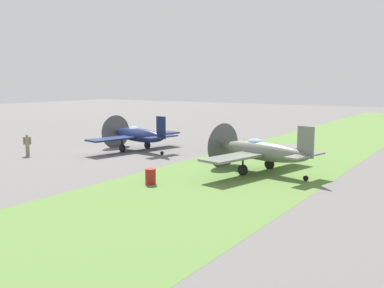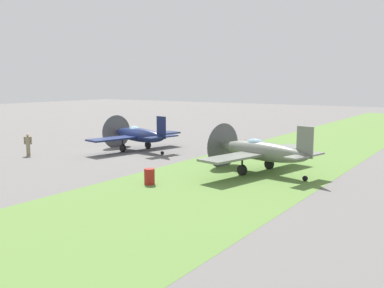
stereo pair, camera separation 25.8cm
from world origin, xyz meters
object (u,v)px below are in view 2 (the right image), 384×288
object	(u,v)px
airplane_lead	(138,135)
fuel_drum	(149,176)
runway_marker_cone	(245,141)
airplane_wingman	(261,151)
ground_crew_chief	(28,144)

from	to	relation	value
airplane_lead	fuel_drum	size ratio (longest dim) A/B	10.04
fuel_drum	runway_marker_cone	world-z (taller)	fuel_drum
airplane_wingman	ground_crew_chief	size ratio (longest dim) A/B	5.47
airplane_wingman	fuel_drum	distance (m)	7.53
airplane_wingman	ground_crew_chief	distance (m)	18.47
airplane_lead	fuel_drum	bearing A→B (deg)	-125.07
airplane_lead	airplane_wingman	size ratio (longest dim) A/B	0.95
airplane_wingman	runway_marker_cone	bearing A→B (deg)	43.31
airplane_lead	runway_marker_cone	size ratio (longest dim) A/B	20.54
airplane_lead	runway_marker_cone	distance (m)	10.42
ground_crew_chief	airplane_wingman	bearing A→B (deg)	156.56
airplane_lead	ground_crew_chief	bearing A→B (deg)	151.96
airplane_wingman	fuel_drum	world-z (taller)	airplane_wingman
airplane_wingman	fuel_drum	size ratio (longest dim) A/B	10.52
runway_marker_cone	fuel_drum	bearing A→B (deg)	-170.54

